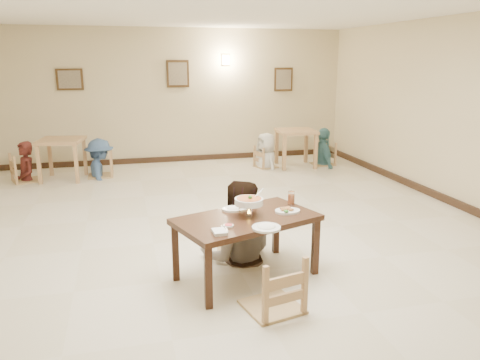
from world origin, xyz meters
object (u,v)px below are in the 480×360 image
object	(u,v)px
bg_chair_lr	(99,151)
bg_table_right	(296,136)
bg_diner_a	(23,142)
bg_diner_b	(98,139)
bg_chair_ll	(24,155)
bg_diner_c	(266,133)
bg_chair_rl	(266,147)
curry_warmer	(249,202)
main_table	(247,224)
chair_near	(273,256)
bg_table_left	(61,146)
drink_glass	(291,198)
bg_diner_d	(324,128)
chair_far	(234,220)
main_diner	(238,181)
bg_chair_rr	(324,144)

from	to	relation	value
bg_chair_lr	bg_table_right	bearing A→B (deg)	89.05
bg_diner_a	bg_diner_b	size ratio (longest dim) A/B	1.01
bg_chair_ll	bg_diner_c	bearing A→B (deg)	-111.85
bg_chair_lr	bg_chair_rl	distance (m)	3.51
curry_warmer	bg_chair_lr	size ratio (longest dim) A/B	0.33
main_table	curry_warmer	size ratio (longest dim) A/B	4.89
chair_near	bg_table_right	distance (m)	6.21
bg_table_left	bg_diner_a	bearing A→B (deg)	178.17
chair_near	drink_glass	distance (m)	1.19
bg_chair_rl	bg_diner_d	size ratio (longest dim) A/B	0.53
bg_table_right	bg_diner_d	world-z (taller)	bg_diner_d
bg_diner_d	chair_far	bearing A→B (deg)	146.90
bg_diner_c	chair_far	bearing A→B (deg)	-34.85
bg_table_right	bg_diner_b	size ratio (longest dim) A/B	0.57
drink_glass	chair_near	bearing A→B (deg)	-118.50
curry_warmer	drink_glass	size ratio (longest dim) A/B	2.21
bg_chair_lr	bg_chair_rl	world-z (taller)	bg_chair_lr
main_diner	bg_chair_rl	xyz separation A→B (m)	(1.77, 4.54, -0.51)
bg_chair_rr	bg_diner_b	distance (m)	4.85
bg_diner_b	chair_far	bearing A→B (deg)	-167.46
main_diner	bg_diner_d	size ratio (longest dim) A/B	1.14
chair_far	bg_diner_a	size ratio (longest dim) A/B	0.56
main_table	chair_near	world-z (taller)	chair_near
drink_glass	bg_diner_b	size ratio (longest dim) A/B	0.10
main_table	bg_table_right	xyz separation A→B (m)	(2.48, 5.01, 0.06)
curry_warmer	chair_far	bearing A→B (deg)	91.69
drink_glass	bg_table_left	size ratio (longest dim) A/B	0.16
main_diner	bg_chair_ll	bearing A→B (deg)	-45.31
bg_chair_ll	bg_diner_d	size ratio (longest dim) A/B	0.62
bg_table_left	bg_chair_rl	bearing A→B (deg)	0.40
main_table	drink_glass	world-z (taller)	drink_glass
bg_table_right	bg_chair_ll	xyz separation A→B (m)	(-5.56, 0.06, -0.16)
bg_table_left	bg_chair_rl	xyz separation A→B (m)	(4.21, 0.03, -0.23)
main_table	chair_far	world-z (taller)	chair_far
drink_glass	bg_diner_d	distance (m)	5.33
chair_near	curry_warmer	distance (m)	0.80
bg_chair_lr	bg_diner_a	xyz separation A→B (m)	(-1.39, -0.05, 0.26)
bg_chair_ll	bg_diner_d	world-z (taller)	bg_diner_d
bg_table_right	bg_diner_d	xyz separation A→B (m)	(0.67, -0.00, 0.16)
bg_diner_d	bg_chair_lr	bearing A→B (deg)	91.23
chair_near	bg_diner_b	size ratio (longest dim) A/B	0.70
bg_chair_lr	bg_diner_a	size ratio (longest dim) A/B	0.67
drink_glass	bg_table_right	size ratio (longest dim) A/B	0.17
bg_table_right	chair_far	bearing A→B (deg)	-119.44
bg_chair_rl	bg_chair_rr	size ratio (longest dim) A/B	0.92
main_table	main_diner	size ratio (longest dim) A/B	0.87
bg_diner_c	main_table	bearing A→B (deg)	-32.41
main_table	bg_chair_ll	size ratio (longest dim) A/B	1.60
drink_glass	bg_chair_lr	size ratio (longest dim) A/B	0.15
bg_chair_lr	bg_chair_rr	size ratio (longest dim) A/B	1.08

